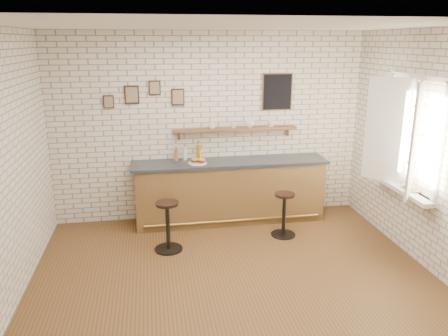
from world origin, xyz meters
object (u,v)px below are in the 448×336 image
(bitters_bottle_white, at_px, (185,154))
(book_upper, at_px, (405,187))
(ciabatta_sandwich, at_px, (198,160))
(book_lower, at_px, (406,189))
(bar_stool_right, at_px, (284,213))
(shelf_cup_d, at_px, (271,124))
(bar_counter, at_px, (230,191))
(sandwich_plate, at_px, (198,163))
(bitters_bottle_brown, at_px, (176,155))
(bitters_bottle_amber, at_px, (199,152))
(shelf_cup_b, at_px, (234,125))
(bar_stool_left, at_px, (168,225))
(shelf_cup_c, at_px, (250,124))
(shelf_cup_a, at_px, (212,126))
(condiment_bottle_yellow, at_px, (200,154))

(bitters_bottle_white, bearing_deg, book_upper, -31.23)
(ciabatta_sandwich, distance_m, book_lower, 3.00)
(bar_stool_right, relative_size, shelf_cup_d, 6.58)
(book_lower, bearing_deg, bar_counter, 160.31)
(sandwich_plate, height_order, bitters_bottle_brown, bitters_bottle_brown)
(bitters_bottle_amber, relative_size, bar_stool_right, 0.44)
(bar_counter, relative_size, shelf_cup_b, 32.27)
(sandwich_plate, relative_size, shelf_cup_b, 2.91)
(bar_stool_right, bearing_deg, bar_stool_left, -173.85)
(ciabatta_sandwich, bearing_deg, shelf_cup_b, 24.04)
(ciabatta_sandwich, bearing_deg, shelf_cup_c, 17.26)
(bitters_bottle_amber, bearing_deg, shelf_cup_b, 1.26)
(bar_counter, bearing_deg, bitters_bottle_brown, 167.36)
(sandwich_plate, bearing_deg, bitters_bottle_amber, 79.81)
(bar_stool_right, height_order, shelf_cup_a, shelf_cup_a)
(book_upper, bearing_deg, bar_stool_left, 172.82)
(sandwich_plate, height_order, book_lower, sandwich_plate)
(bitters_bottle_brown, xyz_separation_m, book_upper, (2.94, -1.70, -0.14))
(shelf_cup_c, bearing_deg, book_upper, -145.65)
(shelf_cup_a, bearing_deg, bar_stool_left, -146.39)
(ciabatta_sandwich, height_order, book_lower, ciabatta_sandwich)
(bar_stool_left, xyz_separation_m, shelf_cup_c, (1.41, 1.10, 1.17))
(condiment_bottle_yellow, height_order, shelf_cup_b, shelf_cup_b)
(sandwich_plate, relative_size, shelf_cup_a, 2.36)
(shelf_cup_d, height_order, book_upper, shelf_cup_d)
(bitters_bottle_brown, relative_size, condiment_bottle_yellow, 1.08)
(shelf_cup_d, bearing_deg, book_lower, -71.15)
(sandwich_plate, xyz_separation_m, condiment_bottle_yellow, (0.06, 0.26, 0.08))
(bitters_bottle_brown, distance_m, bitters_bottle_amber, 0.36)
(sandwich_plate, bearing_deg, shelf_cup_a, 45.08)
(bitters_bottle_white, distance_m, bar_stool_right, 1.82)
(shelf_cup_a, distance_m, shelf_cup_d, 0.97)
(condiment_bottle_yellow, height_order, shelf_cup_c, shelf_cup_c)
(ciabatta_sandwich, relative_size, bitters_bottle_white, 0.93)
(shelf_cup_d, bearing_deg, shelf_cup_a, 160.46)
(bitters_bottle_amber, distance_m, shelf_cup_b, 0.71)
(bar_stool_right, relative_size, book_lower, 2.72)
(book_lower, xyz_separation_m, book_upper, (0.00, 0.04, 0.02))
(bar_stool_right, bearing_deg, shelf_cup_b, 123.48)
(bar_counter, height_order, ciabatta_sandwich, ciabatta_sandwich)
(bitters_bottle_white, xyz_separation_m, shelf_cup_d, (1.42, 0.01, 0.44))
(sandwich_plate, bearing_deg, bar_stool_left, -122.31)
(bitters_bottle_brown, xyz_separation_m, bar_stool_right, (1.53, -0.90, -0.74))
(bar_stool_right, bearing_deg, shelf_cup_d, 88.60)
(bitters_bottle_brown, xyz_separation_m, condiment_bottle_yellow, (0.38, 0.00, -0.00))
(condiment_bottle_yellow, relative_size, shelf_cup_a, 1.69)
(shelf_cup_a, bearing_deg, shelf_cup_d, -20.54)
(bar_stool_right, height_order, shelf_cup_d, shelf_cup_d)
(bar_stool_left, distance_m, book_lower, 3.26)
(condiment_bottle_yellow, height_order, bar_stool_right, condiment_bottle_yellow)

